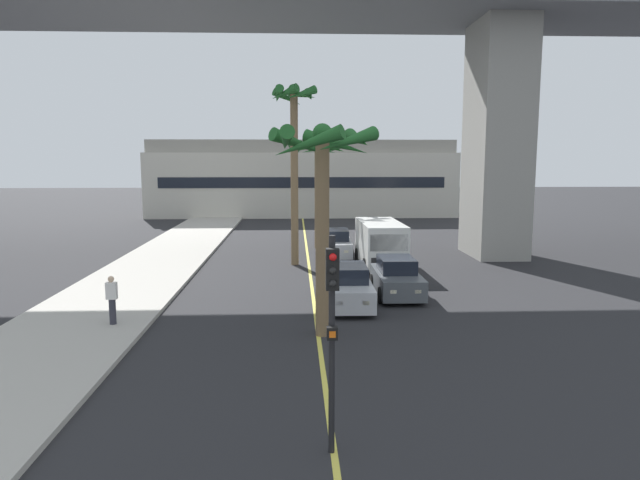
% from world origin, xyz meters
% --- Properties ---
extents(sidewalk_left, '(4.80, 80.00, 0.15)m').
position_xyz_m(sidewalk_left, '(-8.00, 16.00, 0.07)').
color(sidewalk_left, '#ADA89E').
rests_on(sidewalk_left, ground).
extents(lane_stripe_center, '(0.14, 56.00, 0.01)m').
position_xyz_m(lane_stripe_center, '(0.00, 24.00, 0.00)').
color(lane_stripe_center, '#DBCC4C').
rests_on(lane_stripe_center, ground).
extents(bridge_overpass, '(70.20, 8.00, 17.36)m').
position_xyz_m(bridge_overpass, '(1.07, 30.16, 13.75)').
color(bridge_overpass, slate).
rests_on(bridge_overpass, ground).
extents(pier_building_backdrop, '(29.60, 8.04, 7.33)m').
position_xyz_m(pier_building_backdrop, '(0.00, 55.18, 3.60)').
color(pier_building_backdrop, beige).
rests_on(pier_building_backdrop, ground).
extents(car_queue_front, '(1.87, 4.12, 1.56)m').
position_xyz_m(car_queue_front, '(3.44, 20.54, 0.72)').
color(car_queue_front, '#4C5156').
rests_on(car_queue_front, ground).
extents(car_queue_second, '(1.90, 4.13, 1.56)m').
position_xyz_m(car_queue_second, '(1.29, 18.91, 0.72)').
color(car_queue_second, '#B7BABF').
rests_on(car_queue_second, ground).
extents(car_queue_third, '(1.94, 4.16, 1.56)m').
position_xyz_m(car_queue_third, '(1.62, 30.02, 0.72)').
color(car_queue_third, '#B7BABF').
rests_on(car_queue_third, ground).
extents(delivery_van, '(2.21, 5.28, 2.36)m').
position_xyz_m(delivery_van, '(3.67, 26.66, 1.29)').
color(delivery_van, silver).
rests_on(delivery_van, ground).
extents(traffic_light_median_near, '(0.24, 0.37, 4.20)m').
position_xyz_m(traffic_light_median_near, '(-0.05, 7.82, 2.71)').
color(traffic_light_median_near, black).
rests_on(traffic_light_median_near, ground).
extents(palm_tree_near_median, '(2.55, 2.65, 9.34)m').
position_xyz_m(palm_tree_near_median, '(-0.74, 27.62, 7.08)').
color(palm_tree_near_median, brown).
rests_on(palm_tree_near_median, ground).
extents(palm_tree_mid_median, '(3.41, 3.49, 6.64)m').
position_xyz_m(palm_tree_mid_median, '(0.13, 15.27, 5.22)').
color(palm_tree_mid_median, brown).
rests_on(palm_tree_mid_median, ground).
extents(palm_tree_far_median, '(3.67, 3.69, 6.76)m').
position_xyz_m(palm_tree_far_median, '(0.74, 33.32, 5.69)').
color(palm_tree_far_median, brown).
rests_on(palm_tree_far_median, ground).
extents(pedestrian_near_crosswalk, '(0.34, 0.22, 1.62)m').
position_xyz_m(pedestrian_near_crosswalk, '(-6.76, 16.30, 1.00)').
color(pedestrian_near_crosswalk, '#2D2D38').
rests_on(pedestrian_near_crosswalk, sidewalk_left).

